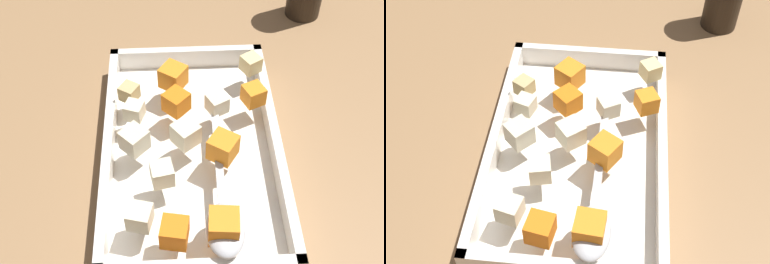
# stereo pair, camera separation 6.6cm
# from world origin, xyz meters

# --- Properties ---
(ground_plane) EXTENTS (4.00, 4.00, 0.00)m
(ground_plane) POSITION_xyz_m (0.00, 0.00, 0.00)
(ground_plane) COLOR #936D47
(baking_dish) EXTENTS (0.37, 0.23, 0.05)m
(baking_dish) POSITION_xyz_m (-0.01, 0.01, 0.01)
(baking_dish) COLOR white
(baking_dish) RESTS_ON ground_plane
(carrot_chunk_mid_right) EXTENTS (0.03, 0.03, 0.03)m
(carrot_chunk_mid_right) POSITION_xyz_m (0.14, -0.02, 0.06)
(carrot_chunk_mid_right) COLOR orange
(carrot_chunk_mid_right) RESTS_ON baking_dish
(carrot_chunk_corner_ne) EXTENTS (0.04, 0.04, 0.03)m
(carrot_chunk_corner_ne) POSITION_xyz_m (-0.11, -0.01, 0.06)
(carrot_chunk_corner_ne) COLOR orange
(carrot_chunk_corner_ne) RESTS_ON baking_dish
(carrot_chunk_far_left) EXTENTS (0.04, 0.04, 0.03)m
(carrot_chunk_far_left) POSITION_xyz_m (0.14, 0.04, 0.06)
(carrot_chunk_far_left) COLOR orange
(carrot_chunk_far_left) RESTS_ON baking_dish
(carrot_chunk_rim_edge) EXTENTS (0.04, 0.04, 0.03)m
(carrot_chunk_rim_edge) POSITION_xyz_m (-0.07, 0.10, 0.06)
(carrot_chunk_rim_edge) COLOR orange
(carrot_chunk_rim_edge) RESTS_ON baking_dish
(carrot_chunk_heap_top) EXTENTS (0.04, 0.04, 0.03)m
(carrot_chunk_heap_top) POSITION_xyz_m (-0.06, -0.01, 0.06)
(carrot_chunk_heap_top) COLOR orange
(carrot_chunk_heap_top) RESTS_ON baking_dish
(carrot_chunk_near_right) EXTENTS (0.04, 0.04, 0.03)m
(carrot_chunk_near_right) POSITION_xyz_m (0.03, 0.05, 0.06)
(carrot_chunk_near_right) COLOR orange
(carrot_chunk_near_right) RESTS_ON baking_dish
(potato_chunk_corner_se) EXTENTS (0.03, 0.03, 0.02)m
(potato_chunk_corner_se) POSITION_xyz_m (-0.13, 0.10, 0.06)
(potato_chunk_corner_se) COLOR #E0CC89
(potato_chunk_corner_se) RESTS_ON baking_dish
(potato_chunk_near_left) EXTENTS (0.03, 0.03, 0.03)m
(potato_chunk_near_left) POSITION_xyz_m (0.12, -0.06, 0.06)
(potato_chunk_near_left) COLOR beige
(potato_chunk_near_left) RESTS_ON baking_dish
(potato_chunk_back_center) EXTENTS (0.04, 0.04, 0.03)m
(potato_chunk_back_center) POSITION_xyz_m (-0.00, -0.00, 0.06)
(potato_chunk_back_center) COLOR beige
(potato_chunk_back_center) RESTS_ON baking_dish
(potato_chunk_center) EXTENTS (0.03, 0.03, 0.02)m
(potato_chunk_center) POSITION_xyz_m (-0.08, -0.08, 0.06)
(potato_chunk_center) COLOR tan
(potato_chunk_center) RESTS_ON baking_dish
(potato_chunk_corner_sw) EXTENTS (0.03, 0.03, 0.03)m
(potato_chunk_corner_sw) POSITION_xyz_m (0.06, -0.03, 0.06)
(potato_chunk_corner_sw) COLOR beige
(potato_chunk_corner_sw) RESTS_ON baking_dish
(potato_chunk_mid_left) EXTENTS (0.03, 0.03, 0.02)m
(potato_chunk_mid_left) POSITION_xyz_m (-0.05, -0.07, 0.06)
(potato_chunk_mid_left) COLOR beige
(potato_chunk_mid_left) RESTS_ON baking_dish
(parsnip_chunk_near_spoon) EXTENTS (0.03, 0.03, 0.03)m
(parsnip_chunk_near_spoon) POSITION_xyz_m (-0.06, 0.05, 0.06)
(parsnip_chunk_near_spoon) COLOR beige
(parsnip_chunk_near_spoon) RESTS_ON baking_dish
(parsnip_chunk_far_right) EXTENTS (0.04, 0.04, 0.03)m
(parsnip_chunk_far_right) POSITION_xyz_m (0.01, -0.07, 0.06)
(parsnip_chunk_far_right) COLOR beige
(parsnip_chunk_far_right) RESTS_ON baking_dish
(serving_spoon) EXTENTS (0.24, 0.05, 0.02)m
(serving_spoon) POSITION_xyz_m (0.13, 0.04, 0.06)
(serving_spoon) COLOR silver
(serving_spoon) RESTS_ON baking_dish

